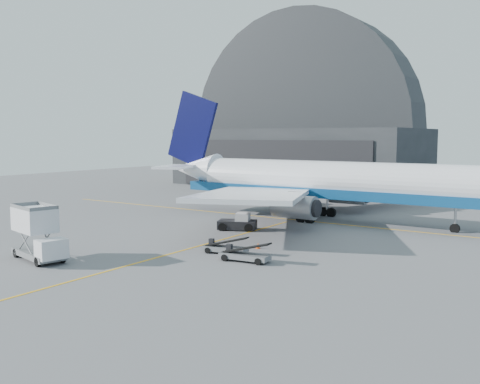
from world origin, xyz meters
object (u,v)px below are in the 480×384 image
Objects in this scene: belt_loader_a at (225,248)px; belt_loader_b at (244,255)px; airliner at (317,182)px; pushback_tug at (238,223)px; catering_truck at (38,234)px.

belt_loader_b reaches higher than belt_loader_a.
airliner is at bearing 94.79° from belt_loader_b.
airliner is 25.03m from belt_loader_b.
pushback_tug is (-4.02, -11.75, -4.08)m from airliner.
catering_truck is 22.58m from pushback_tug.
pushback_tug is 1.03× the size of belt_loader_b.
belt_loader_a is at bearing 55.68° from catering_truck.
belt_loader_b is at bearing -77.78° from pushback_tug.
catering_truck reaches higher than belt_loader_a.
belt_loader_a is at bearing 146.28° from belt_loader_b.
catering_truck is at bearing -147.73° from belt_loader_a.
airliner is 10.50× the size of belt_loader_b.
pushback_tug is at bearing 107.92° from belt_loader_a.
belt_loader_b is (14.94, 9.31, -1.70)m from catering_truck.
airliner reaches higher than belt_loader_b.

